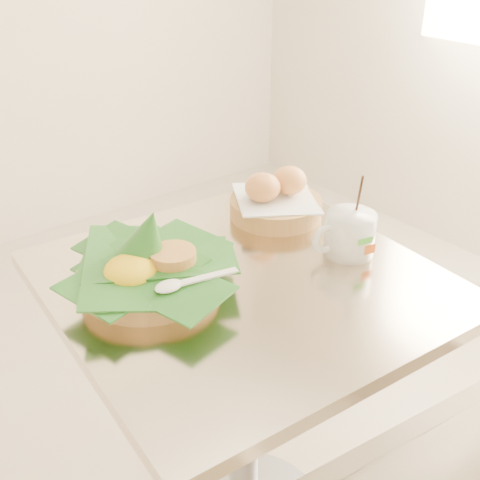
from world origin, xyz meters
TOP-DOWN VIEW (x-y plane):
  - cafe_table at (0.12, -0.05)m, footprint 0.75×0.75m
  - rice_basket at (-0.04, 0.04)m, footprint 0.33×0.33m
  - bread_basket at (0.35, 0.12)m, footprint 0.25×0.25m
  - coffee_mug at (0.35, -0.10)m, footprint 0.14×0.11m

SIDE VIEW (x-z plane):
  - cafe_table at x=0.12m, z-range 0.15..0.90m
  - bread_basket at x=0.35m, z-range 0.73..0.84m
  - rice_basket at x=-0.04m, z-range 0.71..0.88m
  - coffee_mug at x=0.35m, z-range 0.71..0.89m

